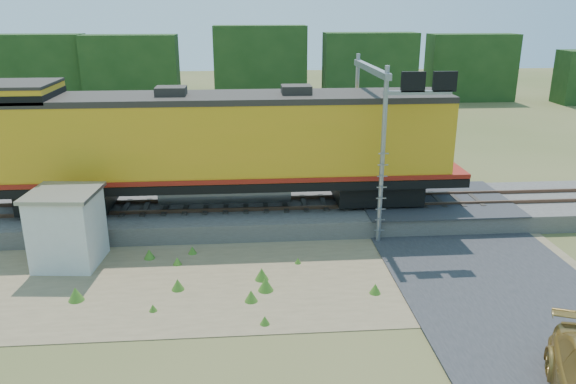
{
  "coord_description": "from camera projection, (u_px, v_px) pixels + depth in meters",
  "views": [
    {
      "loc": [
        -1.8,
        -18.25,
        9.49
      ],
      "look_at": [
        -0.1,
        3.0,
        2.4
      ],
      "focal_mm": 35.0,
      "sensor_mm": 36.0,
      "label": 1
    }
  ],
  "objects": [
    {
      "name": "tree_line_north",
      "position": [
        261.0,
        74.0,
        55.37
      ],
      "size": [
        130.0,
        3.0,
        6.5
      ],
      "color": "#193613",
      "rests_on": "ground"
    },
    {
      "name": "rails",
      "position": [
        285.0,
        203.0,
        25.79
      ],
      "size": [
        70.0,
        1.54,
        0.16
      ],
      "color": "brown",
      "rests_on": "ballast"
    },
    {
      "name": "shed",
      "position": [
        67.0,
        228.0,
        21.28
      ],
      "size": [
        2.7,
        2.7,
        2.95
      ],
      "rotation": [
        0.0,
        0.0,
        -0.09
      ],
      "color": "silver",
      "rests_on": "ground"
    },
    {
      "name": "dirt_shoulder",
      "position": [
        242.0,
        276.0,
        20.71
      ],
      "size": [
        26.0,
        8.0,
        0.03
      ],
      "primitive_type": "cube",
      "color": "#8C7754",
      "rests_on": "ground"
    },
    {
      "name": "road",
      "position": [
        476.0,
        263.0,
        21.6
      ],
      "size": [
        7.0,
        66.0,
        0.86
      ],
      "color": "#38383A",
      "rests_on": "ground"
    },
    {
      "name": "signal_gantry",
      "position": [
        381.0,
        104.0,
        24.02
      ],
      "size": [
        2.9,
        6.2,
        7.33
      ],
      "color": "gray",
      "rests_on": "ground"
    },
    {
      "name": "ground",
      "position": [
        297.0,
        280.0,
        20.39
      ],
      "size": [
        140.0,
        140.0,
        0.0
      ],
      "primitive_type": "plane",
      "color": "#475123",
      "rests_on": "ground"
    },
    {
      "name": "weed_clumps",
      "position": [
        200.0,
        283.0,
        20.22
      ],
      "size": [
        15.0,
        6.2,
        0.56
      ],
      "primitive_type": null,
      "color": "#447722",
      "rests_on": "ground"
    },
    {
      "name": "ballast",
      "position": [
        285.0,
        213.0,
        25.94
      ],
      "size": [
        70.0,
        5.0,
        0.8
      ],
      "primitive_type": "cube",
      "color": "slate",
      "rests_on": "ground"
    },
    {
      "name": "locomotive",
      "position": [
        217.0,
        145.0,
        24.68
      ],
      "size": [
        21.39,
        3.26,
        5.52
      ],
      "color": "black",
      "rests_on": "rails"
    }
  ]
}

